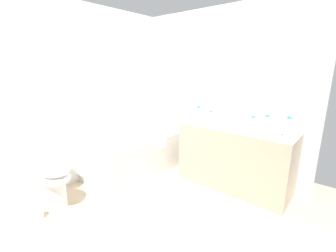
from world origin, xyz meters
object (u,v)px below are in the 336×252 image
(toilet, at_px, (52,177))
(toilet_paper_roll, at_px, (38,214))
(water_bottle_4, at_px, (253,124))
(water_bottle_1, at_px, (211,118))
(drinking_glass_1, at_px, (217,121))
(bathtub, at_px, (137,152))
(sink_basin, at_px, (234,125))
(water_bottle_2, at_px, (198,115))
(water_bottle_0, at_px, (288,128))
(drinking_glass_0, at_px, (273,132))
(water_bottle_3, at_px, (266,125))
(sink_faucet, at_px, (240,122))

(toilet, bearing_deg, toilet_paper_roll, -64.75)
(water_bottle_4, bearing_deg, water_bottle_1, 93.49)
(toilet, relative_size, water_bottle_1, 3.54)
(toilet, distance_m, drinking_glass_1, 2.17)
(bathtub, relative_size, sink_basin, 4.67)
(sink_basin, height_order, drinking_glass_1, drinking_glass_1)
(water_bottle_1, bearing_deg, water_bottle_2, 90.96)
(bathtub, relative_size, water_bottle_1, 8.18)
(water_bottle_0, height_order, drinking_glass_0, water_bottle_0)
(water_bottle_1, relative_size, water_bottle_3, 0.87)
(bathtub, distance_m, toilet_paper_roll, 1.55)
(drinking_glass_1, xyz_separation_m, toilet_paper_roll, (-2.02, 1.01, -0.81))
(water_bottle_0, bearing_deg, water_bottle_4, 86.45)
(sink_faucet, height_order, water_bottle_0, water_bottle_0)
(sink_faucet, xyz_separation_m, water_bottle_0, (-0.26, -0.65, 0.08))
(water_bottle_1, height_order, water_bottle_2, water_bottle_2)
(water_bottle_1, distance_m, toilet_paper_roll, 2.36)
(toilet_paper_roll, bearing_deg, water_bottle_3, -39.51)
(water_bottle_4, bearing_deg, toilet_paper_roll, 143.26)
(toilet, bearing_deg, water_bottle_3, 45.31)
(toilet, distance_m, sink_faucet, 2.48)
(water_bottle_4, bearing_deg, sink_basin, 82.05)
(drinking_glass_1, relative_size, toilet_paper_roll, 0.74)
(water_bottle_3, height_order, drinking_glass_0, water_bottle_3)
(water_bottle_0, xyz_separation_m, water_bottle_2, (-0.01, 1.16, -0.00))
(water_bottle_2, distance_m, drinking_glass_0, 1.03)
(drinking_glass_0, bearing_deg, water_bottle_4, 81.41)
(water_bottle_4, bearing_deg, drinking_glass_1, 88.98)
(water_bottle_2, relative_size, drinking_glass_1, 2.38)
(water_bottle_0, bearing_deg, water_bottle_3, 83.33)
(sink_basin, relative_size, drinking_glass_1, 3.48)
(bathtub, bearing_deg, water_bottle_3, -74.22)
(sink_basin, bearing_deg, sink_faucet, 0.00)
(drinking_glass_0, bearing_deg, toilet, 132.83)
(water_bottle_4, distance_m, toilet_paper_roll, 2.66)
(bathtub, distance_m, water_bottle_3, 1.91)
(water_bottle_0, xyz_separation_m, water_bottle_4, (0.02, 0.40, -0.03))
(water_bottle_0, relative_size, toilet_paper_roll, 1.83)
(water_bottle_2, distance_m, drinking_glass_1, 0.29)
(sink_basin, relative_size, water_bottle_0, 1.40)
(drinking_glass_0, height_order, drinking_glass_1, drinking_glass_1)
(sink_faucet, bearing_deg, drinking_glass_0, -118.41)
(bathtub, relative_size, water_bottle_3, 7.08)
(sink_basin, xyz_separation_m, toilet_paper_roll, (-2.05, 1.25, -0.79))
(water_bottle_2, distance_m, water_bottle_3, 0.93)
(toilet, relative_size, sink_faucet, 4.54)
(water_bottle_1, distance_m, drinking_glass_1, 0.09)
(water_bottle_4, bearing_deg, bathtub, 107.19)
(water_bottle_2, xyz_separation_m, drinking_glass_1, (0.05, -0.28, -0.06))
(water_bottle_3, bearing_deg, bathtub, 105.78)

